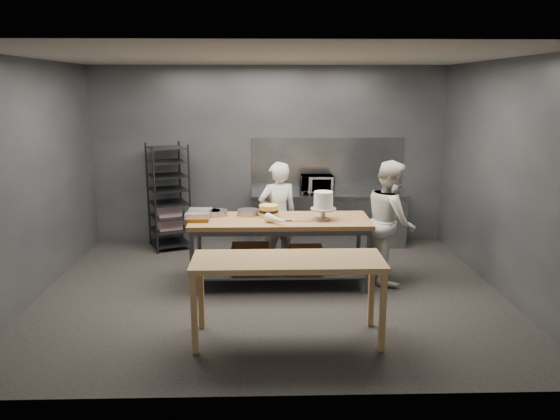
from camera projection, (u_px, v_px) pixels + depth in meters
name	position (u px, v px, depth m)	size (l,w,h in m)	color
ground	(271.00, 292.00, 7.21)	(6.00, 6.00, 0.00)	black
back_wall	(269.00, 155.00, 9.32)	(6.00, 0.04, 3.00)	#4C4F54
work_table	(278.00, 244.00, 7.37)	(2.40, 0.90, 0.92)	brown
near_counter	(288.00, 267.00, 5.69)	(2.00, 0.70, 0.90)	#A37C43
back_counter	(328.00, 219.00, 9.27)	(2.60, 0.60, 0.90)	slate
splashback_panel	(327.00, 164.00, 9.36)	(2.60, 0.02, 0.90)	slate
speed_rack	(169.00, 197.00, 9.03)	(0.80, 0.83, 1.75)	black
chef_behind	(278.00, 216.00, 7.99)	(0.58, 0.38, 1.60)	silver
chef_right	(391.00, 221.00, 7.49)	(0.82, 0.64, 1.68)	silver
microwave	(317.00, 184.00, 9.13)	(0.54, 0.37, 0.30)	black
frosted_cake_stand	(323.00, 202.00, 7.19)	(0.34, 0.34, 0.38)	#A59984
layer_cake	(269.00, 211.00, 7.41)	(0.26, 0.26, 0.16)	gold
cake_pans	(226.00, 213.00, 7.48)	(0.83, 0.34, 0.07)	gray
piping_bag	(277.00, 220.00, 6.99)	(0.12, 0.12, 0.38)	silver
offset_spatula	(295.00, 221.00, 7.15)	(0.36, 0.02, 0.02)	slate
pastry_clamshells	(199.00, 215.00, 7.28)	(0.32, 0.47, 0.11)	brown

